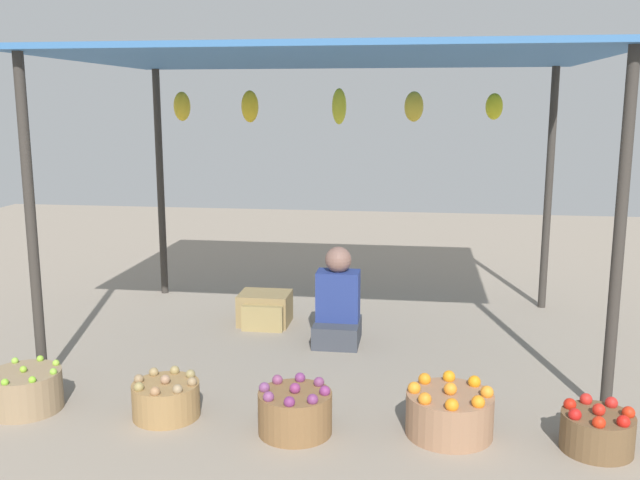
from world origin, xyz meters
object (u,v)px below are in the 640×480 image
Objects in this scene: basket_limes at (25,390)px; wooden_crate_near_vendor at (265,308)px; basket_potatoes at (166,399)px; wooden_crate_stacked_rear at (266,314)px; basket_oranges at (449,413)px; basket_purple_onions at (295,411)px; vendor_person at (338,306)px; basket_red_tomatoes at (597,431)px.

basket_limes is 1.04× the size of wooden_crate_near_vendor.
basket_limes is at bearing -178.31° from basket_potatoes.
basket_potatoes is 1.17× the size of wooden_crate_stacked_rear.
basket_limes reaches higher than wooden_crate_near_vendor.
basket_oranges is 2.44m from wooden_crate_near_vendor.
basket_purple_onions reaches higher than wooden_crate_stacked_rear.
basket_purple_onions is (1.73, -0.07, 0.00)m from basket_limes.
wooden_crate_near_vendor is at bearing 150.24° from vendor_person.
wooden_crate_near_vendor is at bearing 107.12° from basket_purple_onions.
basket_red_tomatoes is 2.99m from wooden_crate_stacked_rear.
vendor_person reaches higher than basket_oranges.
basket_oranges is 1.28× the size of basket_red_tomatoes.
basket_purple_onions is 0.90m from basket_oranges.
vendor_person is 2.30m from basket_red_tomatoes.
basket_oranges is at bearing 0.62° from basket_limes.
basket_purple_onions is 1.70m from basket_red_tomatoes.
basket_oranges is 0.81m from basket_red_tomatoes.
basket_purple_onions is 2.11m from wooden_crate_near_vendor.
wooden_crate_stacked_rear is (0.02, -0.08, -0.03)m from wooden_crate_near_vendor.
wooden_crate_near_vendor is at bearing 139.29° from basket_red_tomatoes.
wooden_crate_stacked_rear is (1.13, 1.86, -0.02)m from basket_limes.
basket_oranges reaches higher than wooden_crate_near_vendor.
basket_limes is 0.90× the size of basket_oranges.
vendor_person is 1.77m from basket_potatoes.
basket_limes is 2.63m from basket_oranges.
basket_red_tomatoes is (2.52, -0.08, 0.00)m from basket_potatoes.
wooden_crate_stacked_rear is (-2.30, 1.92, -0.01)m from basket_red_tomatoes.
basket_oranges is (2.63, 0.03, 0.01)m from basket_limes.
basket_red_tomatoes reaches higher than basket_potatoes.
basket_limes reaches higher than basket_potatoes.
basket_potatoes is 1.93m from wooden_crate_near_vendor.
wooden_crate_stacked_rear is (-1.49, 1.84, -0.02)m from basket_oranges.
wooden_crate_near_vendor is at bearing 84.15° from basket_potatoes.
basket_oranges reaches higher than wooden_crate_stacked_rear.
basket_limes is 1.05× the size of basket_purple_onions.
basket_potatoes is 1.04× the size of basket_red_tomatoes.
basket_red_tomatoes is 0.91× the size of wooden_crate_near_vendor.
basket_limes is 1.10× the size of basket_potatoes.
vendor_person is at bearing 118.58° from basket_oranges.
basket_potatoes is at bearing 178.24° from basket_red_tomatoes.
basket_limes is 1.15× the size of basket_red_tomatoes.
basket_purple_onions reaches higher than basket_potatoes.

